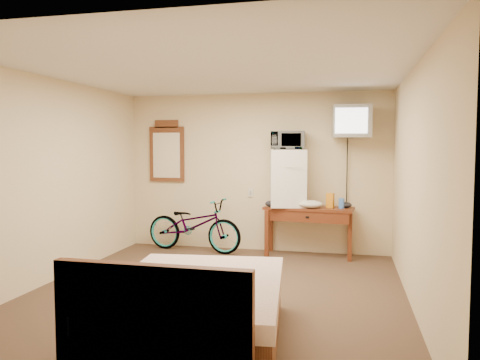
{
  "coord_description": "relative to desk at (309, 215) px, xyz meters",
  "views": [
    {
      "loc": [
        1.44,
        -5.03,
        1.66
      ],
      "look_at": [
        0.1,
        0.76,
        1.24
      ],
      "focal_mm": 35.0,
      "sensor_mm": 36.0,
      "label": 1
    }
  ],
  "objects": [
    {
      "name": "bed",
      "position": [
        -0.67,
        -3.38,
        -0.33
      ],
      "size": [
        1.6,
        2.0,
        0.9
      ],
      "color": "brown",
      "rests_on": "floor"
    },
    {
      "name": "crt_television",
      "position": [
        0.6,
        0.02,
        1.4
      ],
      "size": [
        0.58,
        0.63,
        0.47
      ],
      "color": "black",
      "rests_on": "room"
    },
    {
      "name": "mini_fridge",
      "position": [
        -0.33,
        0.06,
        0.56
      ],
      "size": [
        0.62,
        0.61,
        0.87
      ],
      "color": "white",
      "rests_on": "desk"
    },
    {
      "name": "bicycle",
      "position": [
        -1.8,
        -0.05,
        -0.2
      ],
      "size": [
        1.68,
        0.8,
        0.85
      ],
      "primitive_type": "imported",
      "rotation": [
        0.0,
        0.0,
        1.42
      ],
      "color": "black",
      "rests_on": "floor"
    },
    {
      "name": "cloth_dark_a",
      "position": [
        -0.52,
        -0.09,
        0.17
      ],
      "size": [
        0.27,
        0.2,
        0.1
      ],
      "primitive_type": "ellipsoid",
      "color": "black",
      "rests_on": "desk"
    },
    {
      "name": "cloth_dark_b",
      "position": [
        0.53,
        0.05,
        0.17
      ],
      "size": [
        0.2,
        0.16,
        0.09
      ],
      "primitive_type": "ellipsoid",
      "color": "black",
      "rests_on": "desk"
    },
    {
      "name": "blue_cup",
      "position": [
        0.48,
        -0.0,
        0.2
      ],
      "size": [
        0.09,
        0.09,
        0.15
      ],
      "primitive_type": "cylinder",
      "color": "#457EEA",
      "rests_on": "desk"
    },
    {
      "name": "cloth_cream",
      "position": [
        0.03,
        -0.08,
        0.18
      ],
      "size": [
        0.38,
        0.29,
        0.12
      ],
      "primitive_type": "ellipsoid",
      "color": "beige",
      "rests_on": "desk"
    },
    {
      "name": "desk",
      "position": [
        0.0,
        0.0,
        0.0
      ],
      "size": [
        1.37,
        0.64,
        0.75
      ],
      "color": "maroon",
      "rests_on": "floor"
    },
    {
      "name": "microwave",
      "position": [
        -0.33,
        0.06,
        1.13
      ],
      "size": [
        0.54,
        0.39,
        0.28
      ],
      "primitive_type": "imported",
      "rotation": [
        0.0,
        0.0,
        0.1
      ],
      "color": "white",
      "rests_on": "mini_fridge"
    },
    {
      "name": "snack_bag",
      "position": [
        0.32,
        0.02,
        0.23
      ],
      "size": [
        0.12,
        0.1,
        0.22
      ],
      "primitive_type": "cube",
      "rotation": [
        0.0,
        0.0,
        -0.36
      ],
      "color": "orange",
      "rests_on": "desk"
    },
    {
      "name": "wall_mirror",
      "position": [
        -2.37,
        0.27,
        0.95
      ],
      "size": [
        0.6,
        0.04,
        1.02
      ],
      "color": "brown",
      "rests_on": "room"
    },
    {
      "name": "room",
      "position": [
        -0.87,
        -2.0,
        0.62
      ],
      "size": [
        4.6,
        4.64,
        2.5
      ],
      "color": "#3F291F",
      "rests_on": "ground"
    }
  ]
}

